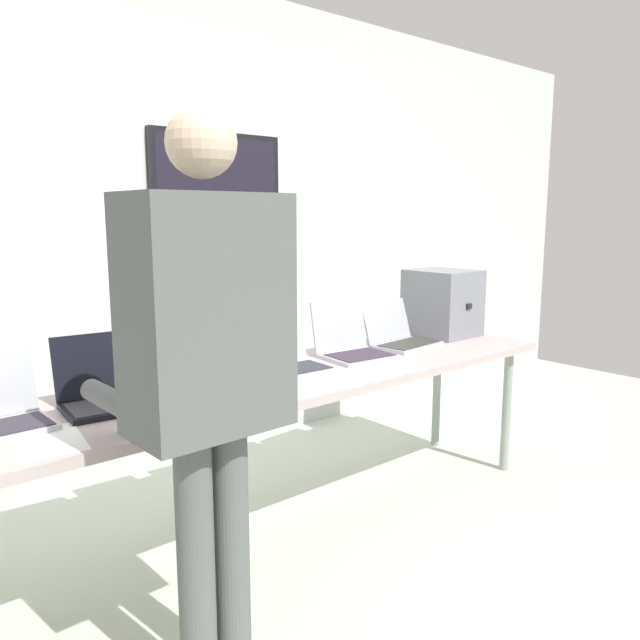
{
  "coord_description": "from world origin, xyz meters",
  "views": [
    {
      "loc": [
        -1.66,
        -2.13,
        1.45
      ],
      "look_at": [
        0.2,
        0.04,
        0.96
      ],
      "focal_mm": 34.9,
      "sensor_mm": 36.0,
      "label": 1
    }
  ],
  "objects_px": {
    "workbench": "(292,384)",
    "equipment_box": "(442,303)",
    "laptop_station_1": "(111,389)",
    "person": "(206,356)",
    "laptop_station_4": "(351,344)",
    "laptop_station_2": "(206,371)",
    "laptop_station_5": "(399,336)",
    "coffee_mug": "(130,418)",
    "laptop_station_3": "(285,358)"
  },
  "relations": [
    {
      "from": "laptop_station_3",
      "to": "person",
      "type": "bearing_deg",
      "value": -139.44
    },
    {
      "from": "laptop_station_3",
      "to": "person",
      "type": "height_order",
      "value": "person"
    },
    {
      "from": "workbench",
      "to": "laptop_station_5",
      "type": "xyz_separation_m",
      "value": [
        0.8,
        0.09,
        0.1
      ]
    },
    {
      "from": "laptop_station_3",
      "to": "coffee_mug",
      "type": "height_order",
      "value": "laptop_station_3"
    },
    {
      "from": "laptop_station_5",
      "to": "person",
      "type": "height_order",
      "value": "person"
    },
    {
      "from": "equipment_box",
      "to": "laptop_station_4",
      "type": "relative_size",
      "value": 1.1
    },
    {
      "from": "laptop_station_2",
      "to": "person",
      "type": "relative_size",
      "value": 0.2
    },
    {
      "from": "laptop_station_2",
      "to": "person",
      "type": "distance_m",
      "value": 0.84
    },
    {
      "from": "laptop_station_4",
      "to": "laptop_station_2",
      "type": "bearing_deg",
      "value": 179.96
    },
    {
      "from": "workbench",
      "to": "laptop_station_1",
      "type": "relative_size",
      "value": 7.41
    },
    {
      "from": "laptop_station_1",
      "to": "person",
      "type": "relative_size",
      "value": 0.22
    },
    {
      "from": "workbench",
      "to": "coffee_mug",
      "type": "relative_size",
      "value": 31.12
    },
    {
      "from": "laptop_station_3",
      "to": "laptop_station_5",
      "type": "relative_size",
      "value": 0.88
    },
    {
      "from": "laptop_station_3",
      "to": "laptop_station_4",
      "type": "bearing_deg",
      "value": 1.61
    },
    {
      "from": "equipment_box",
      "to": "laptop_station_4",
      "type": "distance_m",
      "value": 0.81
    },
    {
      "from": "workbench",
      "to": "laptop_station_4",
      "type": "bearing_deg",
      "value": 9.9
    },
    {
      "from": "laptop_station_2",
      "to": "laptop_station_3",
      "type": "distance_m",
      "value": 0.4
    },
    {
      "from": "workbench",
      "to": "laptop_station_4",
      "type": "xyz_separation_m",
      "value": [
        0.43,
        0.07,
        0.11
      ]
    },
    {
      "from": "laptop_station_4",
      "to": "laptop_station_5",
      "type": "relative_size",
      "value": 0.89
    },
    {
      "from": "laptop_station_4",
      "to": "laptop_station_5",
      "type": "bearing_deg",
      "value": 2.37
    },
    {
      "from": "laptop_station_3",
      "to": "person",
      "type": "xyz_separation_m",
      "value": [
        -0.8,
        -0.68,
        0.25
      ]
    },
    {
      "from": "coffee_mug",
      "to": "laptop_station_3",
      "type": "bearing_deg",
      "value": 19.62
    },
    {
      "from": "laptop_station_2",
      "to": "laptop_station_4",
      "type": "height_order",
      "value": "laptop_station_2"
    },
    {
      "from": "laptop_station_5",
      "to": "laptop_station_4",
      "type": "bearing_deg",
      "value": -177.63
    },
    {
      "from": "equipment_box",
      "to": "laptop_station_2",
      "type": "height_order",
      "value": "equipment_box"
    },
    {
      "from": "laptop_station_5",
      "to": "coffee_mug",
      "type": "distance_m",
      "value": 1.71
    },
    {
      "from": "laptop_station_1",
      "to": "coffee_mug",
      "type": "distance_m",
      "value": 0.33
    },
    {
      "from": "laptop_station_2",
      "to": "laptop_station_5",
      "type": "relative_size",
      "value": 0.87
    },
    {
      "from": "equipment_box",
      "to": "person",
      "type": "relative_size",
      "value": 0.22
    },
    {
      "from": "laptop_station_2",
      "to": "laptop_station_3",
      "type": "bearing_deg",
      "value": -1.74
    },
    {
      "from": "laptop_station_1",
      "to": "person",
      "type": "xyz_separation_m",
      "value": [
        0.01,
        -0.69,
        0.25
      ]
    },
    {
      "from": "laptop_station_4",
      "to": "coffee_mug",
      "type": "xyz_separation_m",
      "value": [
        -1.3,
        -0.32,
        -0.02
      ]
    },
    {
      "from": "laptop_station_1",
      "to": "laptop_station_5",
      "type": "relative_size",
      "value": 0.99
    },
    {
      "from": "workbench",
      "to": "laptop_station_5",
      "type": "relative_size",
      "value": 7.37
    },
    {
      "from": "laptop_station_2",
      "to": "person",
      "type": "xyz_separation_m",
      "value": [
        -0.4,
        -0.7,
        0.24
      ]
    },
    {
      "from": "workbench",
      "to": "equipment_box",
      "type": "bearing_deg",
      "value": 6.46
    },
    {
      "from": "workbench",
      "to": "equipment_box",
      "type": "relative_size",
      "value": 7.52
    },
    {
      "from": "laptop_station_1",
      "to": "laptop_station_2",
      "type": "relative_size",
      "value": 1.14
    },
    {
      "from": "workbench",
      "to": "laptop_station_1",
      "type": "bearing_deg",
      "value": 174.75
    },
    {
      "from": "laptop_station_4",
      "to": "person",
      "type": "bearing_deg",
      "value": -150.23
    },
    {
      "from": "equipment_box",
      "to": "laptop_station_3",
      "type": "relative_size",
      "value": 1.11
    },
    {
      "from": "laptop_station_1",
      "to": "person",
      "type": "distance_m",
      "value": 0.74
    },
    {
      "from": "equipment_box",
      "to": "laptop_station_5",
      "type": "height_order",
      "value": "equipment_box"
    },
    {
      "from": "laptop_station_1",
      "to": "laptop_station_4",
      "type": "relative_size",
      "value": 1.12
    },
    {
      "from": "laptop_station_5",
      "to": "person",
      "type": "relative_size",
      "value": 0.23
    },
    {
      "from": "workbench",
      "to": "laptop_station_5",
      "type": "bearing_deg",
      "value": 6.41
    },
    {
      "from": "laptop_station_2",
      "to": "laptop_station_1",
      "type": "bearing_deg",
      "value": -179.72
    },
    {
      "from": "laptop_station_2",
      "to": "coffee_mug",
      "type": "height_order",
      "value": "laptop_station_2"
    },
    {
      "from": "laptop_station_2",
      "to": "laptop_station_4",
      "type": "relative_size",
      "value": 0.98
    },
    {
      "from": "equipment_box",
      "to": "laptop_station_1",
      "type": "xyz_separation_m",
      "value": [
        -2.02,
        -0.07,
        -0.13
      ]
    }
  ]
}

